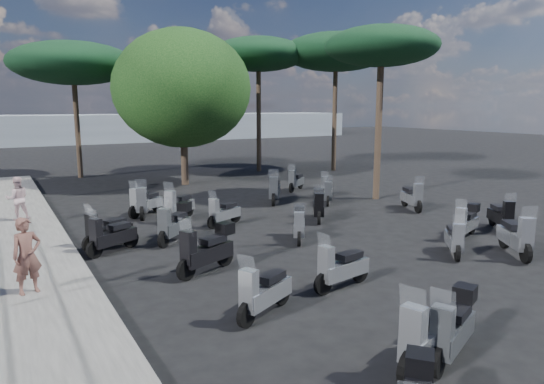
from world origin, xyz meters
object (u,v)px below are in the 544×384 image
scooter_3 (107,232)px  scooter_2 (112,236)px  scooter_22 (327,187)px  scooter_13 (455,240)px  scooter_19 (466,222)px  scooter_25 (501,216)px  scooter_9 (179,206)px  pine_2 (73,64)px  scooter_4 (144,203)px  scooter_6 (452,329)px  scooter_26 (412,197)px  scooter_27 (296,181)px  scooter_18 (516,237)px  scooter_0 (428,336)px  pine_1 (336,52)px  scooter_16 (275,191)px  pedestrian_far (18,199)px  pine_3 (382,47)px  scooter_1 (207,250)px  scooter_20 (318,206)px  pine_0 (258,55)px  broadleaf_tree (182,89)px  scooter_10 (145,203)px  scooter_8 (175,224)px  scooter_12 (341,268)px  scooter_14 (299,225)px  scooter_15 (224,213)px  woman (27,256)px  scooter_21 (328,193)px  scooter_7 (264,293)px

scooter_3 → scooter_2: bearing=155.3°
scooter_22 → scooter_13: bearing=124.3°
scooter_19 → scooter_25: (1.72, 0.03, -0.02)m
scooter_9 → pine_2: (-1.26, 12.63, 5.69)m
scooter_4 → scooter_6: bearing=118.3°
scooter_26 → scooter_13: bearing=77.4°
scooter_13 → scooter_27: (1.81, 10.56, 0.02)m
scooter_4 → scooter_18: scooter_18 is taller
scooter_0 → scooter_19: bearing=-73.0°
scooter_6 → scooter_22: size_ratio=1.37×
scooter_19 → pine_1: bearing=-42.6°
scooter_4 → scooter_16: bearing=-160.5°
scooter_18 → pine_2: pine_2 is taller
scooter_19 → scooter_6: bearing=106.7°
scooter_18 → scooter_4: bearing=-19.2°
scooter_2 → scooter_18: size_ratio=0.97×
pedestrian_far → pine_1: 19.64m
scooter_26 → pine_3: pine_3 is taller
scooter_1 → pine_1: (14.10, 13.50, 6.54)m
scooter_3 → pine_3: 13.08m
scooter_3 → scooter_27: (9.67, 5.16, -0.01)m
scooter_20 → pine_3: (4.48, 2.01, 5.81)m
scooter_16 → scooter_0: bearing=104.4°
scooter_20 → pine_0: size_ratio=0.19×
broadleaf_tree → scooter_25: bearing=-68.4°
scooter_10 → broadleaf_tree: (3.77, 6.09, 4.31)m
scooter_16 → scooter_27: 3.12m
scooter_18 → scooter_8: bearing=-4.9°
scooter_18 → pine_2: 23.10m
scooter_2 → pine_3: size_ratio=0.22×
pedestrian_far → scooter_9: bearing=154.3°
pedestrian_far → broadleaf_tree: size_ratio=0.19×
pedestrian_far → scooter_18: (11.23, -10.61, -0.37)m
scooter_18 → scooter_25: (2.10, 1.89, -0.05)m
scooter_12 → scooter_14: scooter_12 is taller
scooter_2 → scooter_19: 10.36m
scooter_16 → scooter_19: size_ratio=1.03×
scooter_3 → scooter_9: bearing=-76.3°
scooter_13 → scooter_15: bearing=-15.5°
pine_2 → scooter_9: bearing=-84.3°
woman → scooter_21: size_ratio=1.23×
scooter_18 → pine_1: 18.84m
scooter_3 → scooter_7: size_ratio=1.01×
scooter_0 → scooter_10: 12.55m
scooter_2 → scooter_4: bearing=-52.8°
scooter_14 → scooter_18: scooter_18 is taller
scooter_13 → scooter_26: size_ratio=0.74×
pine_2 → scooter_6: bearing=-85.8°
scooter_1 → scooter_26: (9.59, 2.67, -0.07)m
scooter_3 → scooter_15: 3.95m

